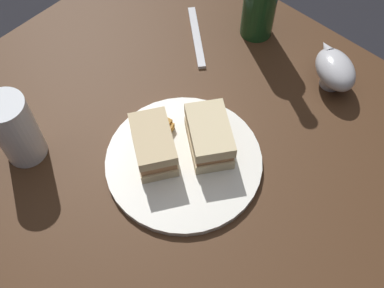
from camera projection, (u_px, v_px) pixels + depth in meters
ground_plane at (197, 269)px, 1.50m from camera, size 6.00×6.00×0.00m
dining_table at (198, 223)px, 1.18m from camera, size 1.01×0.83×0.76m
plate at (184, 161)px, 0.83m from camera, size 0.28×0.28×0.01m
sandwich_half_left at (209, 136)px, 0.82m from camera, size 0.13×0.12×0.06m
sandwich_half_right at (153, 145)px, 0.81m from camera, size 0.13×0.12×0.06m
potato_wedge_front at (154, 125)px, 0.85m from camera, size 0.04×0.03×0.02m
potato_wedge_middle at (163, 133)px, 0.85m from camera, size 0.04×0.05×0.02m
potato_wedge_back at (159, 121)px, 0.86m from camera, size 0.05×0.03×0.02m
pint_glass at (17, 132)px, 0.80m from camera, size 0.07×0.07×0.14m
gravy_boat at (335, 69)px, 0.90m from camera, size 0.13×0.12×0.07m
fork at (196, 37)px, 1.00m from camera, size 0.15×0.13×0.01m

